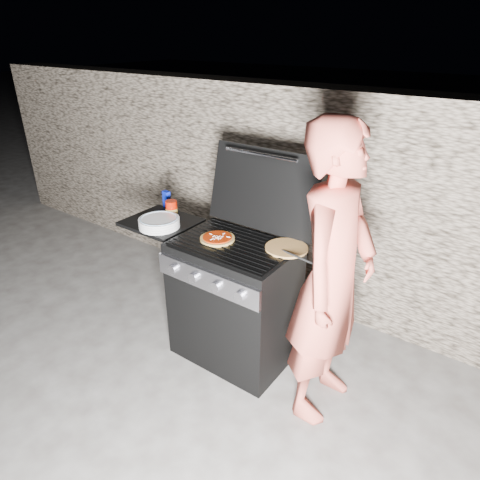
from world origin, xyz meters
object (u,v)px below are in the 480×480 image
Objects in this scene: pizza_topped at (217,238)px; person at (332,279)px; gas_grill at (207,290)px; sauce_jar at (172,209)px.

pizza_topped is 0.84m from person.
sauce_jar is at bearing 167.13° from gas_grill.
gas_grill is 1.07m from person.
sauce_jar is 1.37m from person.
person reaches higher than gas_grill.
sauce_jar is 0.07× the size of person.
sauce_jar is at bearing 168.08° from pizza_topped.
person is at bearing -0.65° from pizza_topped.
pizza_topped is 0.13× the size of person.
pizza_topped is at bearing 88.46° from person.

